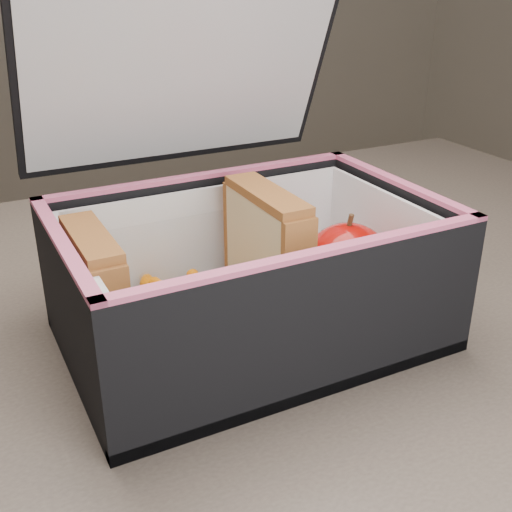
# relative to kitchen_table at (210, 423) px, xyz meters

# --- Properties ---
(kitchen_table) EXTENTS (1.20, 0.80, 0.75)m
(kitchen_table) POSITION_rel_kitchen_table_xyz_m (0.00, 0.00, 0.00)
(kitchen_table) COLOR brown
(kitchen_table) RESTS_ON ground
(lunch_bag) EXTENTS (0.28, 0.26, 0.27)m
(lunch_bag) POSITION_rel_kitchen_table_xyz_m (0.03, -0.02, 0.15)
(lunch_bag) COLOR black
(lunch_bag) RESTS_ON kitchen_table
(plastic_tub) EXTENTS (0.17, 0.12, 0.07)m
(plastic_tub) POSITION_rel_kitchen_table_xyz_m (-0.02, -0.02, 0.14)
(plastic_tub) COLOR white
(plastic_tub) RESTS_ON lunch_bag
(sandwich_left) EXTENTS (0.02, 0.08, 0.10)m
(sandwich_left) POSITION_rel_kitchen_table_xyz_m (-0.09, -0.02, 0.15)
(sandwich_left) COLOR beige
(sandwich_left) RESTS_ON plastic_tub
(sandwich_right) EXTENTS (0.03, 0.09, 0.10)m
(sandwich_right) POSITION_rel_kitchen_table_xyz_m (0.05, -0.02, 0.16)
(sandwich_right) COLOR beige
(sandwich_right) RESTS_ON plastic_tub
(carrot_sticks) EXTENTS (0.04, 0.14, 0.03)m
(carrot_sticks) POSITION_rel_kitchen_table_xyz_m (-0.02, -0.02, 0.12)
(carrot_sticks) COLOR #F56800
(carrot_sticks) RESTS_ON plastic_tub
(paper_napkin) EXTENTS (0.08, 0.08, 0.01)m
(paper_napkin) POSITION_rel_kitchen_table_xyz_m (0.11, -0.02, 0.11)
(paper_napkin) COLOR white
(paper_napkin) RESTS_ON lunch_bag
(red_apple) EXTENTS (0.08, 0.08, 0.07)m
(red_apple) POSITION_rel_kitchen_table_xyz_m (0.11, -0.03, 0.14)
(red_apple) COLOR #8D0C01
(red_apple) RESTS_ON paper_napkin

